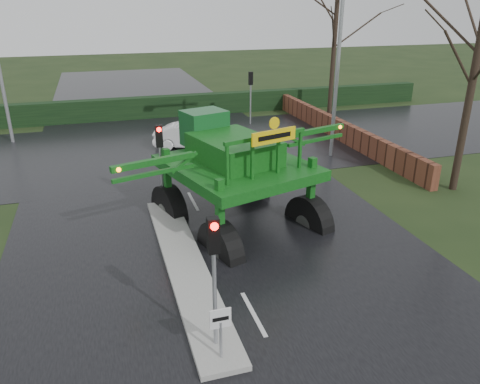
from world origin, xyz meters
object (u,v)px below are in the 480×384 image
object	(u,v)px
traffic_signal_far	(251,86)
street_light_right	(334,41)
keep_left_sign	(221,326)
white_sedan	(191,148)
traffic_signal_near	(214,256)
traffic_signal_mid	(160,149)
crop_sprayer	(215,178)

from	to	relation	value
traffic_signal_far	street_light_right	xyz separation A→B (m)	(1.69, -8.01, 3.40)
keep_left_sign	white_sedan	world-z (taller)	keep_left_sign
traffic_signal_near	traffic_signal_mid	distance (m)	8.50
keep_left_sign	traffic_signal_mid	bearing A→B (deg)	90.00
white_sedan	traffic_signal_far	bearing A→B (deg)	-32.93
keep_left_sign	traffic_signal_far	world-z (taller)	traffic_signal_far
traffic_signal_near	white_sedan	world-z (taller)	traffic_signal_near
traffic_signal_mid	street_light_right	size ratio (longest dim) A/B	0.35
crop_sprayer	white_sedan	world-z (taller)	crop_sprayer
street_light_right	white_sedan	bearing A→B (deg)	150.67
keep_left_sign	traffic_signal_near	xyz separation A→B (m)	(0.00, 0.49, 1.53)
traffic_signal_far	crop_sprayer	bearing A→B (deg)	68.00
traffic_signal_near	traffic_signal_far	size ratio (longest dim) A/B	1.00
traffic_signal_mid	traffic_signal_far	xyz separation A→B (m)	(7.80, 12.52, 0.00)
traffic_signal_far	white_sedan	world-z (taller)	traffic_signal_far
traffic_signal_mid	white_sedan	distance (m)	9.11
keep_left_sign	street_light_right	xyz separation A→B (m)	(9.49, 13.50, 4.93)
traffic_signal_mid	keep_left_sign	bearing A→B (deg)	-90.00
traffic_signal_near	crop_sprayer	distance (m)	4.96
traffic_signal_mid	traffic_signal_far	bearing A→B (deg)	58.07
keep_left_sign	traffic_signal_far	xyz separation A→B (m)	(7.80, 21.51, 1.53)
traffic_signal_far	crop_sprayer	world-z (taller)	crop_sprayer
crop_sprayer	traffic_signal_mid	bearing A→B (deg)	91.95
traffic_signal_mid	traffic_signal_far	world-z (taller)	same
traffic_signal_near	street_light_right	distance (m)	16.46
traffic_signal_near	crop_sprayer	world-z (taller)	crop_sprayer
traffic_signal_far	street_light_right	size ratio (longest dim) A/B	0.35
keep_left_sign	white_sedan	xyz separation A→B (m)	(2.80, 17.26, -1.06)
traffic_signal_far	keep_left_sign	bearing A→B (deg)	70.07
crop_sprayer	traffic_signal_far	bearing A→B (deg)	51.33
street_light_right	white_sedan	xyz separation A→B (m)	(-6.69, 3.76, -5.99)
keep_left_sign	street_light_right	distance (m)	17.23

